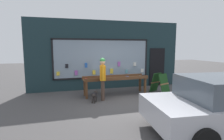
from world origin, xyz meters
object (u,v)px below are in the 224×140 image
object	(u,v)px
display_table_main	(115,79)
small_dog	(94,95)
person_browsing	(103,75)
sandwich_board_sign	(160,83)

from	to	relation	value
display_table_main	small_dog	distance (m)	1.45
person_browsing	sandwich_board_sign	distance (m)	2.90
display_table_main	person_browsing	bearing A→B (deg)	-139.63
display_table_main	person_browsing	distance (m)	1.00
display_table_main	sandwich_board_sign	bearing A→B (deg)	-7.29
person_browsing	sandwich_board_sign	xyz separation A→B (m)	(2.82, 0.35, -0.54)
person_browsing	sandwich_board_sign	size ratio (longest dim) A/B	1.81
small_dog	person_browsing	bearing A→B (deg)	-34.26
person_browsing	sandwich_board_sign	world-z (taller)	person_browsing
person_browsing	small_dog	distance (m)	0.85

